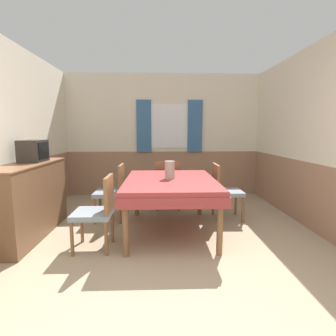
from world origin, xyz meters
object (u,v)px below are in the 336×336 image
(chair_head_window, at_px, (168,183))
(chair_left_far, at_px, (113,190))
(dining_table, at_px, (170,186))
(vase, at_px, (170,170))
(chair_left_near, at_px, (98,209))
(chair_right_far, at_px, (224,189))
(tv, at_px, (33,151))
(sideboard, at_px, (29,200))

(chair_head_window, distance_m, chair_left_far, 1.04)
(dining_table, height_order, vase, vase)
(vase, bearing_deg, chair_head_window, 89.61)
(chair_left_near, bearing_deg, chair_left_far, 0.00)
(chair_right_far, xyz_separation_m, tv, (-2.74, -0.41, 0.64))
(chair_right_far, height_order, chair_left_far, same)
(chair_left_near, height_order, sideboard, sideboard)
(chair_left_far, distance_m, tv, 1.25)
(dining_table, height_order, chair_right_far, chair_right_far)
(chair_left_far, bearing_deg, sideboard, 120.99)
(sideboard, relative_size, tv, 4.11)
(vase, bearing_deg, dining_table, -63.86)
(dining_table, height_order, chair_head_window, chair_head_window)
(chair_left_far, xyz_separation_m, chair_left_near, (0.00, -1.03, 0.00))
(dining_table, relative_size, sideboard, 1.07)
(dining_table, relative_size, tv, 4.42)
(chair_right_far, height_order, chair_head_window, same)
(chair_left_near, distance_m, vase, 1.09)
(chair_right_far, relative_size, chair_head_window, 1.00)
(chair_head_window, height_order, vase, vase)
(chair_head_window, relative_size, vase, 3.61)
(tv, xyz_separation_m, vase, (1.86, -0.09, -0.26))
(chair_head_window, height_order, chair_left_near, same)
(chair_left_far, height_order, chair_left_near, same)
(chair_right_far, distance_m, vase, 1.08)
(dining_table, bearing_deg, chair_left_far, 149.54)
(chair_head_window, xyz_separation_m, chair_left_far, (-0.87, -0.56, 0.00))
(chair_left_near, relative_size, sideboard, 0.58)
(chair_right_far, relative_size, chair_left_far, 1.00)
(chair_head_window, bearing_deg, tv, -152.61)
(tv, bearing_deg, chair_left_far, 22.24)
(chair_right_far, height_order, vase, vase)
(chair_left_far, height_order, tv, tv)
(tv, relative_size, vase, 1.53)
(dining_table, xyz_separation_m, tv, (-1.87, 0.11, 0.48))
(chair_right_far, relative_size, sideboard, 0.58)
(tv, bearing_deg, chair_right_far, 8.44)
(chair_left_far, height_order, sideboard, sideboard)
(dining_table, relative_size, chair_head_window, 1.87)
(chair_left_far, distance_m, chair_left_near, 1.03)
(chair_right_far, bearing_deg, chair_left_near, -59.54)
(chair_left_far, bearing_deg, chair_right_far, -90.00)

